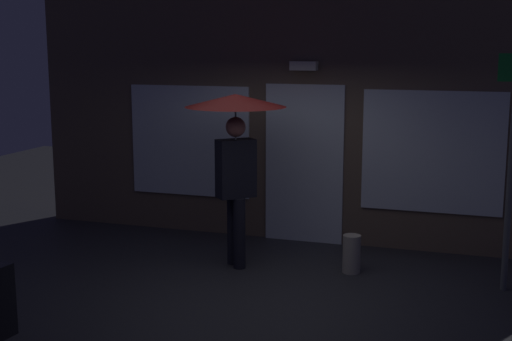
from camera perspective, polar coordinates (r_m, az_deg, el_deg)
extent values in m
plane|color=#2D2D33|center=(7.95, -0.08, -9.88)|extent=(18.00, 18.00, 0.00)
cube|color=brown|center=(9.74, 4.27, 7.34)|extent=(8.12, 0.30, 4.49)
cube|color=white|center=(9.70, 3.94, 0.53)|extent=(1.10, 0.04, 2.20)
cube|color=white|center=(10.21, -5.43, 2.42)|extent=(1.82, 0.04, 1.60)
cube|color=white|center=(9.40, 14.17, 1.46)|extent=(1.82, 0.04, 1.60)
cube|color=white|center=(9.49, 3.92, 8.51)|extent=(0.36, 0.16, 0.12)
cylinder|color=black|center=(8.81, -1.88, -4.84)|extent=(0.15, 0.15, 0.88)
cylinder|color=black|center=(8.64, -1.36, -5.16)|extent=(0.15, 0.15, 0.88)
cube|color=black|center=(8.55, -1.65, 0.18)|extent=(0.50, 0.49, 0.71)
cube|color=silver|center=(8.61, -0.88, 0.25)|extent=(0.12, 0.11, 0.57)
cube|color=red|center=(8.61, -0.88, 0.12)|extent=(0.05, 0.05, 0.46)
sphere|color=#CF7767|center=(8.47, -1.67, 3.57)|extent=(0.24, 0.24, 0.24)
cylinder|color=slate|center=(8.48, -1.67, 3.31)|extent=(0.02, 0.02, 0.87)
cone|color=#4C0C0C|center=(8.44, -1.68, 5.73)|extent=(1.23, 1.23, 0.16)
cylinder|color=#595B60|center=(8.16, 20.05, -0.01)|extent=(0.07, 0.07, 2.74)
cylinder|color=#B2A899|center=(8.61, 7.79, -6.75)|extent=(0.22, 0.22, 0.47)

